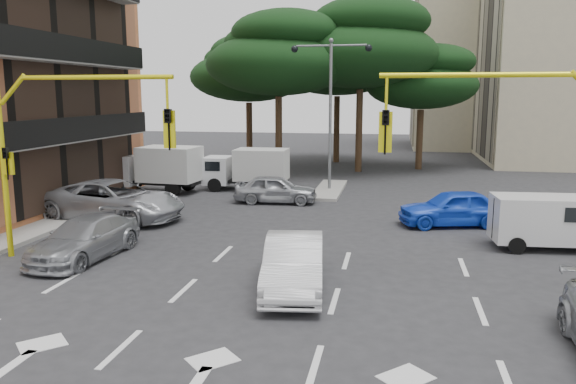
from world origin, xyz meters
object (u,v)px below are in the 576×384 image
object	(u,v)px
signal_mast_left	(53,135)
car_silver_wagon	(85,238)
car_blue_compact	(453,208)
box_truck_b	(247,169)
box_truck_a	(155,169)
street_lamp_center	(331,88)
signal_mast_right	(531,143)
car_silver_cross_b	(276,189)
van_white	(549,222)
car_white_hatch	(294,264)
car_silver_cross_a	(114,200)

from	to	relation	value
signal_mast_left	car_silver_wagon	bearing A→B (deg)	21.00
car_blue_compact	box_truck_b	size ratio (longest dim) A/B	0.92
box_truck_a	box_truck_b	xyz separation A→B (m)	(4.59, 1.50, -0.09)
street_lamp_center	box_truck_a	distance (m)	10.14
signal_mast_right	box_truck_b	bearing A→B (deg)	129.69
signal_mast_right	car_silver_wagon	xyz separation A→B (m)	(-12.94, 0.26, -3.24)
car_blue_compact	car_silver_cross_b	bearing A→B (deg)	-127.96
box_truck_a	car_silver_wagon	bearing A→B (deg)	-161.52
signal_mast_left	van_white	world-z (taller)	signal_mast_left
box_truck_a	box_truck_b	bearing A→B (deg)	-67.15
car_white_hatch	car_silver_wagon	bearing A→B (deg)	159.30
street_lamp_center	car_silver_wagon	world-z (taller)	street_lamp_center
car_silver_cross_a	van_white	bearing A→B (deg)	-85.62
street_lamp_center	box_truck_b	bearing A→B (deg)	-173.53
signal_mast_right	car_silver_cross_a	xyz separation A→B (m)	(-14.68, 5.46, -3.06)
signal_mast_right	car_silver_cross_b	world-z (taller)	signal_mast_right
car_silver_cross_a	car_silver_cross_b	bearing A→B (deg)	-41.02
box_truck_b	box_truck_a	bearing A→B (deg)	107.13
car_silver_cross_a	box_truck_a	xyz separation A→B (m)	(-1.12, 6.55, 0.39)
car_white_hatch	van_white	world-z (taller)	van_white
signal_mast_right	van_white	bearing A→B (deg)	67.80
signal_mast_right	car_white_hatch	world-z (taller)	signal_mast_right
street_lamp_center	car_silver_cross_b	xyz separation A→B (m)	(-2.13, -3.72, -4.76)
signal_mast_left	box_truck_a	bearing A→B (deg)	100.36
car_white_hatch	car_blue_compact	bearing A→B (deg)	52.28
box_truck_a	box_truck_b	distance (m)	4.83
car_silver_wagon	car_silver_cross_a	world-z (taller)	car_silver_cross_a
car_silver_cross_a	car_silver_cross_b	distance (m)	7.51
street_lamp_center	car_silver_cross_a	bearing A→B (deg)	-132.66
car_blue_compact	car_silver_wagon	distance (m)	13.60
signal_mast_right	box_truck_a	size ratio (longest dim) A/B	1.22
car_blue_compact	box_truck_a	distance (m)	15.51
signal_mast_right	car_white_hatch	distance (m)	6.88
street_lamp_center	car_white_hatch	world-z (taller)	street_lamp_center
car_silver_wagon	box_truck_b	xyz separation A→B (m)	(1.73, 13.25, 0.48)
car_blue_compact	car_silver_cross_a	bearing A→B (deg)	-98.61
car_white_hatch	car_blue_compact	size ratio (longest dim) A/B	1.03
car_blue_compact	van_white	bearing A→B (deg)	29.55
signal_mast_left	car_blue_compact	bearing A→B (deg)	29.32
car_blue_compact	car_silver_cross_b	xyz separation A→B (m)	(-7.80, 3.28, -0.05)
car_silver_wagon	box_truck_a	size ratio (longest dim) A/B	0.90
signal_mast_left	van_white	bearing A→B (deg)	15.19
signal_mast_right	car_silver_cross_b	size ratio (longest dim) A/B	1.54
signal_mast_right	car_silver_cross_a	bearing A→B (deg)	159.60
car_silver_cross_b	van_white	bearing A→B (deg)	-124.00
car_silver_wagon	van_white	size ratio (longest dim) A/B	1.22
box_truck_b	van_white	bearing A→B (deg)	-126.89
car_blue_compact	car_white_hatch	bearing A→B (deg)	-45.14
car_blue_compact	car_silver_wagon	bearing A→B (deg)	-75.38
car_white_hatch	box_truck_a	bearing A→B (deg)	118.68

